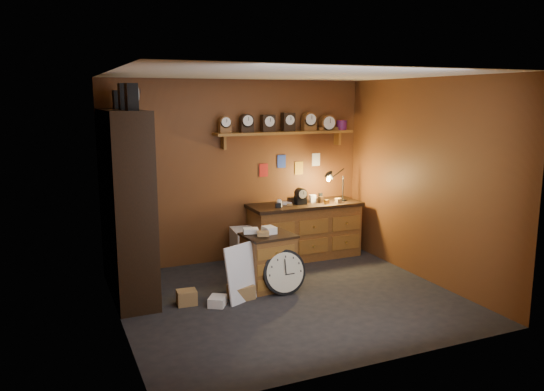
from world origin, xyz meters
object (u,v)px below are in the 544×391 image
Objects in this scene: workbench at (305,227)px; big_round_clock at (284,272)px; low_cabinet at (268,259)px; shelving_unit at (123,196)px.

workbench is 3.05× the size of big_round_clock.
low_cabinet is at bearing -135.49° from workbench.
big_round_clock is at bearing -24.00° from shelving_unit.
low_cabinet is 1.41× the size of big_round_clock.
shelving_unit is 3.20× the size of low_cabinet.
low_cabinet is 0.31m from big_round_clock.
big_round_clock is at bearing -126.07° from workbench.
workbench is 2.17× the size of low_cabinet.
workbench is at bearing 53.93° from big_round_clock.
low_cabinet is at bearing 109.75° from big_round_clock.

